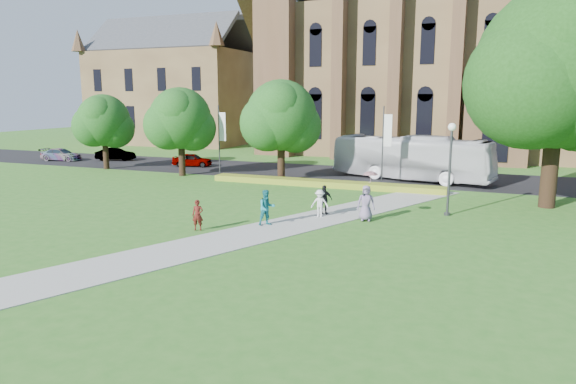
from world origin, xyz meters
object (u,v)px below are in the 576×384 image
at_px(car_2, 61,155).
at_px(tour_coach, 411,158).
at_px(car_1, 116,154).
at_px(pedestrian_0, 198,215).
at_px(streetlamp, 450,158).
at_px(car_0, 192,160).
at_px(large_tree, 559,67).

bearing_deg(car_2, tour_coach, -99.11).
xyz_separation_m(car_1, pedestrian_0, (23.62, -22.28, 0.13)).
bearing_deg(streetlamp, car_2, 163.55).
relative_size(streetlamp, car_0, 1.38).
relative_size(large_tree, car_1, 3.28).
height_order(car_0, car_1, car_1).
relative_size(car_0, pedestrian_0, 2.45).
height_order(car_0, car_2, car_0).
xyz_separation_m(car_0, car_2, (-15.59, -0.94, -0.02)).
bearing_deg(large_tree, streetlamp, -140.71).
bearing_deg(tour_coach, car_2, 104.73).
bearing_deg(pedestrian_0, tour_coach, 50.57).
height_order(car_1, car_2, car_1).
distance_m(streetlamp, large_tree, 8.73).
distance_m(streetlamp, car_1, 37.87).
bearing_deg(tour_coach, large_tree, -115.02).
bearing_deg(streetlamp, car_0, 152.61).
bearing_deg(car_0, pedestrian_0, -162.14).
xyz_separation_m(streetlamp, car_1, (-35.06, 14.07, -2.61)).
relative_size(streetlamp, tour_coach, 0.41).
bearing_deg(pedestrian_0, streetlamp, 16.71).
xyz_separation_m(streetlamp, pedestrian_0, (-11.44, -8.21, -2.48)).
xyz_separation_m(tour_coach, car_2, (-36.59, -0.23, -1.17)).
bearing_deg(large_tree, car_2, 170.81).
bearing_deg(car_2, car_0, -96.03).
bearing_deg(pedestrian_0, car_0, 103.48).
distance_m(tour_coach, car_2, 36.61).
bearing_deg(car_2, streetlamp, -115.91).
distance_m(large_tree, pedestrian_0, 22.48).
bearing_deg(tour_coach, car_0, 102.45).
distance_m(large_tree, tour_coach, 13.74).
bearing_deg(car_1, streetlamp, -131.81).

